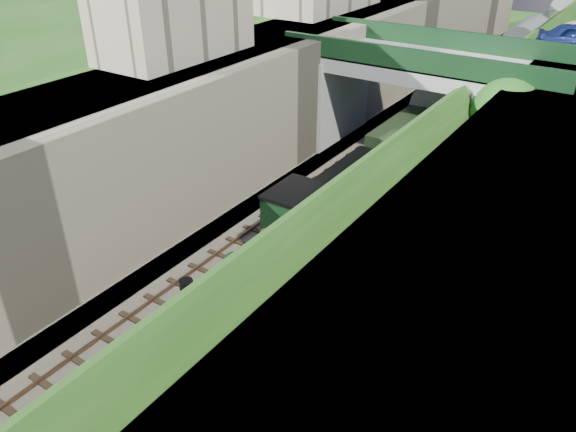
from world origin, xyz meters
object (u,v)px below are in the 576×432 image
object	(u,v)px
tree	(510,116)
locomotive	(263,274)
tender	(354,202)
road_bridge	(434,96)

from	to	relation	value
tree	locomotive	xyz separation A→B (m)	(-4.71, -14.58, -2.75)
tender	locomotive	bearing A→B (deg)	-90.00
road_bridge	tree	world-z (taller)	road_bridge
tree	locomotive	size ratio (longest dim) A/B	0.65
locomotive	tender	size ratio (longest dim) A/B	1.70
tender	road_bridge	bearing A→B (deg)	91.46
road_bridge	locomotive	size ratio (longest dim) A/B	1.56
tree	locomotive	distance (m)	15.57
tree	locomotive	bearing A→B (deg)	-107.91
tree	tender	world-z (taller)	tree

